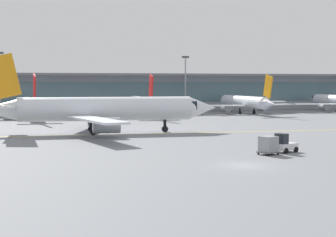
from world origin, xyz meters
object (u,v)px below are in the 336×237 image
(gate_airplane_4, at_px, (245,102))
(cargo_dolly_lead, at_px, (268,145))
(apron_light_mast_1, at_px, (0,81))
(gate_airplane_2, at_px, (30,105))
(gate_airplane_3, at_px, (141,103))
(baggage_tug, at_px, (285,144))
(taxiing_regional_jet, at_px, (103,110))
(apron_light_mast_2, at_px, (185,81))

(gate_airplane_4, distance_m, cargo_dolly_lead, 70.44)
(cargo_dolly_lead, height_order, apron_light_mast_1, apron_light_mast_1)
(gate_airplane_2, xyz_separation_m, cargo_dolly_lead, (21.65, -62.62, -1.69))
(gate_airplane_4, relative_size, apron_light_mast_1, 1.93)
(gate_airplane_3, distance_m, baggage_tug, 63.55)
(cargo_dolly_lead, bearing_deg, taxiing_regional_jet, 92.25)
(gate_airplane_3, relative_size, apron_light_mast_1, 1.94)
(gate_airplane_2, distance_m, apron_light_mast_2, 40.57)
(baggage_tug, height_order, cargo_dolly_lead, baggage_tug)
(gate_airplane_2, height_order, baggage_tug, gate_airplane_2)
(gate_airplane_3, distance_m, taxiing_regional_jet, 39.73)
(apron_light_mast_1, distance_m, apron_light_mast_2, 44.07)
(gate_airplane_4, xyz_separation_m, apron_light_mast_2, (-11.05, 10.92, 4.89))
(apron_light_mast_2, bearing_deg, gate_airplane_4, -44.65)
(taxiing_regional_jet, relative_size, baggage_tug, 12.03)
(gate_airplane_2, bearing_deg, taxiing_regional_jet, -167.48)
(cargo_dolly_lead, distance_m, apron_light_mast_1, 81.15)
(gate_airplane_2, xyz_separation_m, apron_light_mast_1, (-5.99, 13.37, 5.08))
(apron_light_mast_1, bearing_deg, cargo_dolly_lead, -70.01)
(gate_airplane_4, xyz_separation_m, baggage_tug, (-25.01, -63.83, -1.85))
(apron_light_mast_1, bearing_deg, apron_light_mast_2, -0.31)
(gate_airplane_2, bearing_deg, cargo_dolly_lead, -162.88)
(apron_light_mast_2, bearing_deg, taxiing_regional_jet, -121.20)
(gate_airplane_3, relative_size, apron_light_mast_2, 1.99)
(gate_airplane_3, xyz_separation_m, cargo_dolly_lead, (-2.36, -64.53, -1.69))
(cargo_dolly_lead, bearing_deg, apron_light_mast_2, 55.51)
(gate_airplane_3, bearing_deg, apron_light_mast_1, 72.80)
(gate_airplane_4, distance_m, apron_light_mast_2, 16.29)
(taxiing_regional_jet, bearing_deg, gate_airplane_4, 47.75)
(cargo_dolly_lead, height_order, apron_light_mast_2, apron_light_mast_2)
(gate_airplane_3, xyz_separation_m, apron_light_mast_2, (14.07, 11.22, 4.89))
(gate_airplane_3, height_order, gate_airplane_4, same)
(apron_light_mast_2, bearing_deg, gate_airplane_3, -141.42)
(gate_airplane_3, relative_size, baggage_tug, 9.40)
(gate_airplane_3, bearing_deg, cargo_dolly_lead, -178.37)
(gate_airplane_2, distance_m, taxiing_regional_jet, 36.03)
(gate_airplane_2, bearing_deg, apron_light_mast_2, -72.92)
(gate_airplane_2, bearing_deg, baggage_tug, -160.57)
(taxiing_regional_jet, relative_size, cargo_dolly_lead, 13.85)
(gate_airplane_3, relative_size, cargo_dolly_lead, 10.83)
(cargo_dolly_lead, bearing_deg, gate_airplane_2, 86.82)
(gate_airplane_3, bearing_deg, taxiing_regional_jet, 161.53)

